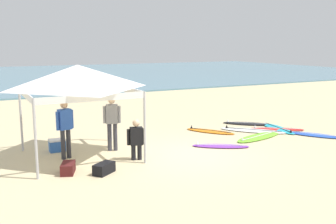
{
  "coord_description": "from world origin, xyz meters",
  "views": [
    {
      "loc": [
        -5.77,
        -9.94,
        3.34
      ],
      "look_at": [
        0.3,
        1.93,
        1.0
      ],
      "focal_mm": 41.56,
      "sensor_mm": 36.0,
      "label": 1
    }
  ],
  "objects_px": {
    "surfboard_blue": "(315,135)",
    "person_blue": "(65,126)",
    "canopy_tent": "(78,77)",
    "surfboard_purple": "(220,146)",
    "cooler_box": "(57,145)",
    "person_grey": "(112,120)",
    "gear_bag_by_pole": "(104,168)",
    "surfboard_lime": "(259,136)",
    "surfboard_cyan": "(278,128)",
    "surfboard_red": "(277,129)",
    "surfboard_black": "(248,124)",
    "person_black": "(136,138)",
    "surfboard_orange": "(210,131)",
    "gear_bag_near_tent": "(68,168)",
    "surfboard_white": "(253,130)"
  },
  "relations": [
    {
      "from": "surfboard_blue",
      "to": "person_blue",
      "type": "xyz_separation_m",
      "value": [
        -8.81,
        1.28,
        0.95
      ]
    },
    {
      "from": "canopy_tent",
      "to": "surfboard_blue",
      "type": "relative_size",
      "value": 1.52
    },
    {
      "from": "surfboard_purple",
      "to": "cooler_box",
      "type": "xyz_separation_m",
      "value": [
        -4.87,
        1.91,
        0.16
      ]
    },
    {
      "from": "surfboard_purple",
      "to": "person_grey",
      "type": "relative_size",
      "value": 1.08
    },
    {
      "from": "surfboard_purple",
      "to": "gear_bag_by_pole",
      "type": "bearing_deg",
      "value": -169.04
    },
    {
      "from": "surfboard_lime",
      "to": "surfboard_cyan",
      "type": "bearing_deg",
      "value": 25.33
    },
    {
      "from": "surfboard_cyan",
      "to": "surfboard_red",
      "type": "distance_m",
      "value": 0.16
    },
    {
      "from": "surfboard_black",
      "to": "person_black",
      "type": "xyz_separation_m",
      "value": [
        -6.12,
        -2.56,
        0.62
      ]
    },
    {
      "from": "surfboard_blue",
      "to": "person_black",
      "type": "xyz_separation_m",
      "value": [
        -7.01,
        0.22,
        0.62
      ]
    },
    {
      "from": "surfboard_black",
      "to": "cooler_box",
      "type": "height_order",
      "value": "cooler_box"
    },
    {
      "from": "person_grey",
      "to": "cooler_box",
      "type": "distance_m",
      "value": 1.91
    },
    {
      "from": "surfboard_black",
      "to": "gear_bag_by_pole",
      "type": "height_order",
      "value": "gear_bag_by_pole"
    },
    {
      "from": "surfboard_orange",
      "to": "person_blue",
      "type": "relative_size",
      "value": 1.12
    },
    {
      "from": "surfboard_red",
      "to": "cooler_box",
      "type": "bearing_deg",
      "value": 174.51
    },
    {
      "from": "surfboard_cyan",
      "to": "surfboard_lime",
      "type": "relative_size",
      "value": 0.86
    },
    {
      "from": "surfboard_lime",
      "to": "surfboard_black",
      "type": "height_order",
      "value": "same"
    },
    {
      "from": "surfboard_black",
      "to": "gear_bag_near_tent",
      "type": "height_order",
      "value": "gear_bag_near_tent"
    },
    {
      "from": "surfboard_red",
      "to": "gear_bag_near_tent",
      "type": "relative_size",
      "value": 3.39
    },
    {
      "from": "person_grey",
      "to": "person_blue",
      "type": "xyz_separation_m",
      "value": [
        -1.51,
        -0.22,
        0.0
      ]
    },
    {
      "from": "surfboard_cyan",
      "to": "surfboard_lime",
      "type": "xyz_separation_m",
      "value": [
        -1.58,
        -0.75,
        -0.0
      ]
    },
    {
      "from": "surfboard_purple",
      "to": "cooler_box",
      "type": "height_order",
      "value": "cooler_box"
    },
    {
      "from": "surfboard_orange",
      "to": "gear_bag_near_tent",
      "type": "bearing_deg",
      "value": -158.28
    },
    {
      "from": "surfboard_blue",
      "to": "person_black",
      "type": "height_order",
      "value": "person_black"
    },
    {
      "from": "surfboard_lime",
      "to": "person_black",
      "type": "xyz_separation_m",
      "value": [
        -5.01,
        -0.52,
        0.62
      ]
    },
    {
      "from": "person_black",
      "to": "surfboard_cyan",
      "type": "bearing_deg",
      "value": 10.84
    },
    {
      "from": "surfboard_red",
      "to": "surfboard_purple",
      "type": "bearing_deg",
      "value": -162.07
    },
    {
      "from": "gear_bag_by_pole",
      "to": "surfboard_purple",
      "type": "bearing_deg",
      "value": 10.96
    },
    {
      "from": "surfboard_purple",
      "to": "gear_bag_near_tent",
      "type": "height_order",
      "value": "gear_bag_near_tent"
    },
    {
      "from": "canopy_tent",
      "to": "surfboard_black",
      "type": "distance_m",
      "value": 7.99
    },
    {
      "from": "gear_bag_near_tent",
      "to": "surfboard_white",
      "type": "bearing_deg",
      "value": 12.94
    },
    {
      "from": "surfboard_black",
      "to": "person_blue",
      "type": "distance_m",
      "value": 8.12
    },
    {
      "from": "surfboard_white",
      "to": "gear_bag_by_pole",
      "type": "bearing_deg",
      "value": -161.98
    },
    {
      "from": "surfboard_black",
      "to": "surfboard_white",
      "type": "xyz_separation_m",
      "value": [
        -0.67,
        -1.14,
        -0.0
      ]
    },
    {
      "from": "surfboard_lime",
      "to": "gear_bag_near_tent",
      "type": "xyz_separation_m",
      "value": [
        -7.07,
        -0.82,
        0.1
      ]
    },
    {
      "from": "gear_bag_near_tent",
      "to": "gear_bag_by_pole",
      "type": "bearing_deg",
      "value": -28.16
    },
    {
      "from": "surfboard_blue",
      "to": "person_black",
      "type": "relative_size",
      "value": 1.67
    },
    {
      "from": "surfboard_white",
      "to": "person_grey",
      "type": "xyz_separation_m",
      "value": [
        -5.74,
        -0.14,
        0.95
      ]
    },
    {
      "from": "cooler_box",
      "to": "gear_bag_near_tent",
      "type": "bearing_deg",
      "value": -94.64
    },
    {
      "from": "surfboard_cyan",
      "to": "gear_bag_by_pole",
      "type": "xyz_separation_m",
      "value": [
        -7.82,
        -2.01,
        0.1
      ]
    },
    {
      "from": "canopy_tent",
      "to": "surfboard_black",
      "type": "height_order",
      "value": "canopy_tent"
    },
    {
      "from": "surfboard_purple",
      "to": "person_black",
      "type": "relative_size",
      "value": 1.53
    },
    {
      "from": "surfboard_white",
      "to": "surfboard_cyan",
      "type": "bearing_deg",
      "value": -8.03
    },
    {
      "from": "canopy_tent",
      "to": "surfboard_orange",
      "type": "xyz_separation_m",
      "value": [
        5.28,
        1.01,
        -2.35
      ]
    },
    {
      "from": "surfboard_blue",
      "to": "gear_bag_near_tent",
      "type": "height_order",
      "value": "gear_bag_near_tent"
    },
    {
      "from": "person_blue",
      "to": "surfboard_blue",
      "type": "bearing_deg",
      "value": -8.23
    },
    {
      "from": "surfboard_black",
      "to": "gear_bag_near_tent",
      "type": "relative_size",
      "value": 3.23
    },
    {
      "from": "canopy_tent",
      "to": "gear_bag_by_pole",
      "type": "distance_m",
      "value": 2.89
    },
    {
      "from": "surfboard_blue",
      "to": "person_grey",
      "type": "relative_size",
      "value": 1.17
    },
    {
      "from": "canopy_tent",
      "to": "gear_bag_by_pole",
      "type": "xyz_separation_m",
      "value": [
        0.14,
        -1.82,
        -2.25
      ]
    },
    {
      "from": "surfboard_lime",
      "to": "person_grey",
      "type": "bearing_deg",
      "value": 171.81
    }
  ]
}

